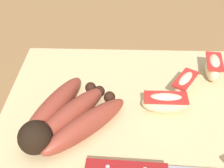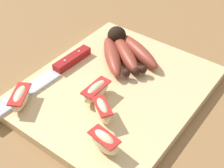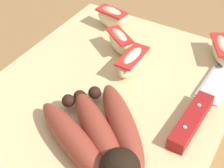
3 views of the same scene
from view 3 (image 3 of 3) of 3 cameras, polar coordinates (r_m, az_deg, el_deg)
ground_plane at (r=0.50m, az=0.58°, el=-1.53°), size 6.00×6.00×0.00m
cutting_board at (r=0.49m, az=-0.22°, el=-1.70°), size 0.40×0.33×0.02m
banana_bunch at (r=0.40m, az=-1.92°, el=-8.96°), size 0.16×0.17×0.05m
chefs_knife at (r=0.47m, az=15.65°, el=-2.62°), size 0.28×0.04×0.02m
apple_wedge_near at (r=0.60m, az=-0.07°, el=11.35°), size 0.03×0.06×0.04m
apple_wedge_middle at (r=0.54m, az=1.26°, el=7.34°), size 0.05×0.06×0.04m
apple_wedge_far at (r=0.50m, az=3.49°, el=3.85°), size 0.07×0.03×0.03m
apple_wedge_extra at (r=0.55m, az=18.29°, el=5.61°), size 0.07×0.06×0.03m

